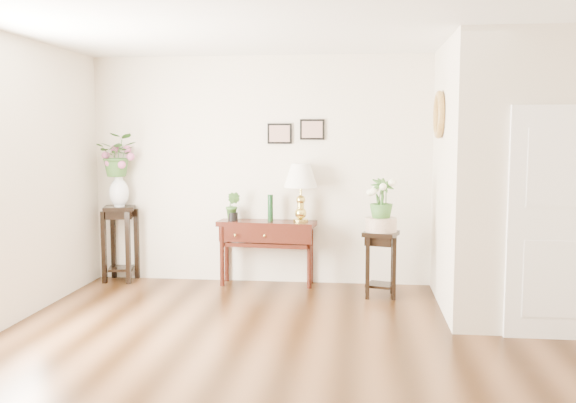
# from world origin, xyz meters

# --- Properties ---
(floor) EXTENTS (6.00, 5.50, 0.02)m
(floor) POSITION_xyz_m (0.00, 0.00, 0.00)
(floor) COLOR brown
(floor) RESTS_ON ground
(ceiling) EXTENTS (6.00, 5.50, 0.02)m
(ceiling) POSITION_xyz_m (0.00, 0.00, 2.80)
(ceiling) COLOR white
(ceiling) RESTS_ON ground
(wall_back) EXTENTS (6.00, 0.02, 2.80)m
(wall_back) POSITION_xyz_m (0.00, 2.75, 1.40)
(wall_back) COLOR beige
(wall_back) RESTS_ON ground
(wall_front) EXTENTS (6.00, 0.02, 2.80)m
(wall_front) POSITION_xyz_m (0.00, -2.75, 1.40)
(wall_front) COLOR beige
(wall_front) RESTS_ON ground
(partition) EXTENTS (1.80, 1.95, 2.80)m
(partition) POSITION_xyz_m (2.10, 1.77, 1.40)
(partition) COLOR beige
(partition) RESTS_ON floor
(door) EXTENTS (0.90, 0.05, 2.10)m
(door) POSITION_xyz_m (2.10, 0.78, 1.05)
(door) COLOR white
(door) RESTS_ON floor
(art_print_left) EXTENTS (0.30, 0.02, 0.25)m
(art_print_left) POSITION_xyz_m (-0.65, 2.73, 1.85)
(art_print_left) COLOR black
(art_print_left) RESTS_ON wall_back
(art_print_right) EXTENTS (0.30, 0.02, 0.25)m
(art_print_right) POSITION_xyz_m (-0.25, 2.73, 1.90)
(art_print_right) COLOR black
(art_print_right) RESTS_ON wall_back
(wall_ornament) EXTENTS (0.07, 0.51, 0.51)m
(wall_ornament) POSITION_xyz_m (1.16, 1.90, 2.05)
(wall_ornament) COLOR #AF8948
(wall_ornament) RESTS_ON partition
(console_table) EXTENTS (1.22, 0.50, 0.79)m
(console_table) POSITION_xyz_m (-0.79, 2.57, 0.39)
(console_table) COLOR black
(console_table) RESTS_ON floor
(table_lamp) EXTENTS (0.51, 0.51, 0.71)m
(table_lamp) POSITION_xyz_m (-0.37, 2.57, 1.14)
(table_lamp) COLOR #CFB952
(table_lamp) RESTS_ON console_table
(green_vase) EXTENTS (0.08, 0.08, 0.32)m
(green_vase) POSITION_xyz_m (-0.75, 2.57, 0.96)
(green_vase) COLOR black
(green_vase) RESTS_ON console_table
(potted_plant) EXTENTS (0.22, 0.19, 0.33)m
(potted_plant) POSITION_xyz_m (-1.21, 2.57, 0.96)
(potted_plant) COLOR #356628
(potted_plant) RESTS_ON console_table
(plant_stand_a) EXTENTS (0.45, 0.45, 0.95)m
(plant_stand_a) POSITION_xyz_m (-2.65, 2.57, 0.47)
(plant_stand_a) COLOR black
(plant_stand_a) RESTS_ON floor
(porcelain_vase) EXTENTS (0.31, 0.31, 0.42)m
(porcelain_vase) POSITION_xyz_m (-2.65, 2.57, 1.17)
(porcelain_vase) COLOR white
(porcelain_vase) RESTS_ON plant_stand_a
(lily_arrangement) EXTENTS (0.54, 0.49, 0.54)m
(lily_arrangement) POSITION_xyz_m (-2.65, 2.57, 1.62)
(lily_arrangement) COLOR #356628
(lily_arrangement) RESTS_ON porcelain_vase
(plant_stand_b) EXTENTS (0.44, 0.44, 0.75)m
(plant_stand_b) POSITION_xyz_m (0.58, 2.14, 0.37)
(plant_stand_b) COLOR black
(plant_stand_b) RESTS_ON floor
(ceramic_bowl) EXTENTS (0.45, 0.45, 0.16)m
(ceramic_bowl) POSITION_xyz_m (0.58, 2.14, 0.83)
(ceramic_bowl) COLOR beige
(ceramic_bowl) RESTS_ON plant_stand_b
(narcissus) EXTENTS (0.35, 0.35, 0.48)m
(narcissus) POSITION_xyz_m (0.58, 2.14, 1.11)
(narcissus) COLOR #356628
(narcissus) RESTS_ON ceramic_bowl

